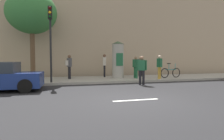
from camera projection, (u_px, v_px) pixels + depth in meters
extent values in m
plane|color=#232326|center=(136.00, 100.00, 7.29)|extent=(80.00, 80.00, 0.00)
cube|color=#9E9B93|center=(100.00, 79.00, 14.04)|extent=(36.00, 4.00, 0.15)
cube|color=silver|center=(136.00, 100.00, 7.29)|extent=(1.80, 0.16, 0.01)
cube|color=tan|center=(89.00, 33.00, 18.64)|extent=(36.00, 5.00, 8.09)
cylinder|color=black|center=(51.00, 51.00, 11.51)|extent=(0.12, 0.12, 3.69)
cube|color=black|center=(50.00, 13.00, 11.21)|extent=(0.24, 0.24, 0.75)
sphere|color=#390605|center=(50.00, 8.00, 11.07)|extent=(0.16, 0.16, 0.16)
sphere|color=#F2A519|center=(50.00, 12.00, 11.08)|extent=(0.16, 0.16, 0.16)
sphere|color=#07330F|center=(50.00, 17.00, 11.10)|extent=(0.16, 0.16, 0.16)
cylinder|color=#9E9B93|center=(118.00, 61.00, 14.13)|extent=(0.83, 0.83, 2.48)
cone|color=#334C33|center=(118.00, 43.00, 14.05)|extent=(0.91, 0.91, 0.20)
cube|color=#1E5938|center=(120.00, 59.00, 13.71)|extent=(0.50, 0.02, 0.90)
cylinder|color=brown|center=(33.00, 57.00, 13.45)|extent=(0.32, 0.32, 3.13)
ellipsoid|color=#337238|center=(32.00, 13.00, 13.28)|extent=(3.37, 3.37, 2.87)
cylinder|color=black|center=(143.00, 78.00, 11.48)|extent=(0.14, 0.14, 0.87)
cylinder|color=black|center=(140.00, 78.00, 11.54)|extent=(0.14, 0.14, 0.87)
cube|color=#1E5938|center=(142.00, 65.00, 11.47)|extent=(0.48, 0.42, 0.62)
cylinder|color=#1E5938|center=(146.00, 65.00, 11.39)|extent=(0.09, 0.09, 0.59)
cylinder|color=#1E5938|center=(138.00, 65.00, 11.54)|extent=(0.09, 0.09, 0.59)
sphere|color=#8C664C|center=(142.00, 58.00, 11.44)|extent=(0.24, 0.24, 0.24)
cylinder|color=#B78C33|center=(160.00, 73.00, 13.63)|extent=(0.14, 0.14, 0.84)
cylinder|color=#B78C33|center=(159.00, 73.00, 13.46)|extent=(0.14, 0.14, 0.84)
cube|color=#1E5938|center=(160.00, 63.00, 13.50)|extent=(0.48, 0.45, 0.59)
cylinder|color=#1E5938|center=(161.00, 63.00, 13.71)|extent=(0.09, 0.09, 0.56)
cylinder|color=#1E5938|center=(158.00, 63.00, 13.30)|extent=(0.09, 0.09, 0.56)
sphere|color=beige|center=(160.00, 57.00, 13.48)|extent=(0.23, 0.23, 0.23)
cylinder|color=#1E5938|center=(135.00, 73.00, 14.18)|extent=(0.14, 0.14, 0.80)
cylinder|color=#1E5938|center=(137.00, 73.00, 13.97)|extent=(0.14, 0.14, 0.80)
cube|color=#1E5938|center=(136.00, 63.00, 14.04)|extent=(0.35, 0.52, 0.57)
cylinder|color=#1E5938|center=(133.00, 63.00, 14.29)|extent=(0.09, 0.09, 0.54)
cylinder|color=#1E5938|center=(138.00, 63.00, 13.79)|extent=(0.09, 0.09, 0.54)
sphere|color=#8C664C|center=(136.00, 58.00, 14.02)|extent=(0.22, 0.22, 0.22)
cylinder|color=black|center=(104.00, 71.00, 15.19)|extent=(0.14, 0.14, 0.90)
cylinder|color=black|center=(105.00, 71.00, 14.97)|extent=(0.14, 0.14, 0.90)
cube|color=silver|center=(104.00, 61.00, 15.04)|extent=(0.31, 0.47, 0.63)
cylinder|color=silver|center=(104.00, 61.00, 15.30)|extent=(0.09, 0.09, 0.60)
cylinder|color=silver|center=(105.00, 61.00, 14.78)|extent=(0.09, 0.09, 0.60)
sphere|color=brown|center=(104.00, 56.00, 15.01)|extent=(0.24, 0.24, 0.24)
cylinder|color=black|center=(139.00, 71.00, 15.83)|extent=(0.14, 0.14, 0.82)
cylinder|color=black|center=(141.00, 71.00, 15.69)|extent=(0.14, 0.14, 0.82)
cube|color=#4C4C51|center=(140.00, 63.00, 15.72)|extent=(0.42, 0.47, 0.58)
cylinder|color=#4C4C51|center=(138.00, 63.00, 15.89)|extent=(0.09, 0.09, 0.55)
cylinder|color=#4C4C51|center=(143.00, 63.00, 15.56)|extent=(0.09, 0.09, 0.55)
sphere|color=tan|center=(140.00, 58.00, 15.70)|extent=(0.22, 0.22, 0.22)
cylinder|color=black|center=(70.00, 73.00, 13.51)|extent=(0.14, 0.14, 0.86)
cylinder|color=black|center=(69.00, 73.00, 13.68)|extent=(0.14, 0.14, 0.86)
cube|color=#4C4C51|center=(69.00, 62.00, 13.55)|extent=(0.33, 0.43, 0.61)
cylinder|color=#4C4C51|center=(70.00, 62.00, 13.35)|extent=(0.09, 0.09, 0.58)
cylinder|color=#4C4C51|center=(68.00, 62.00, 13.76)|extent=(0.09, 0.09, 0.58)
sphere|color=brown|center=(69.00, 56.00, 13.53)|extent=(0.23, 0.23, 0.23)
cube|color=silver|center=(67.00, 63.00, 13.46)|extent=(0.23, 0.31, 0.36)
torus|color=black|center=(165.00, 73.00, 14.30)|extent=(0.72, 0.15, 0.72)
torus|color=black|center=(176.00, 73.00, 14.69)|extent=(0.72, 0.15, 0.72)
cylinder|color=teal|center=(171.00, 70.00, 14.48)|extent=(0.94, 0.16, 0.04)
cylinder|color=teal|center=(169.00, 67.00, 14.41)|extent=(0.04, 0.04, 0.45)
cylinder|color=teal|center=(175.00, 67.00, 14.63)|extent=(0.04, 0.04, 0.50)
cube|color=black|center=(169.00, 64.00, 14.40)|extent=(0.25, 0.13, 0.06)
cylinder|color=black|center=(25.00, 86.00, 8.80)|extent=(0.65, 0.25, 0.64)
cylinder|color=black|center=(32.00, 82.00, 10.39)|extent=(0.65, 0.25, 0.64)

